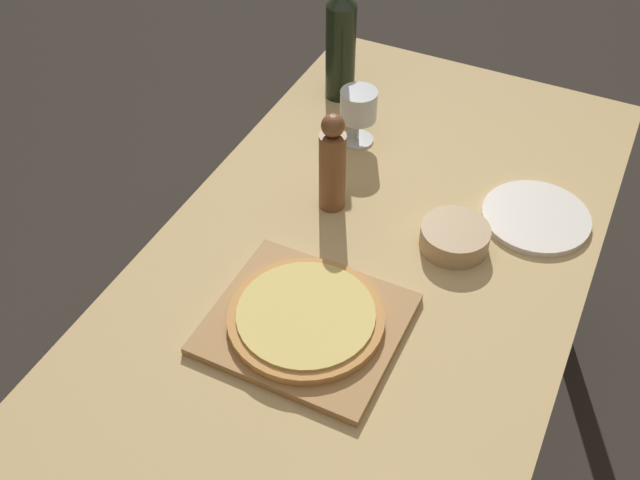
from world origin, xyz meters
The scene contains 9 objects.
ground_plane centered at (0.00, 0.00, 0.00)m, with size 12.00×12.00×0.00m, color #2D2823.
dining_table centered at (0.00, 0.00, 0.67)m, with size 0.87×1.60×0.76m.
cutting_board centered at (-0.03, -0.23, 0.77)m, with size 0.35×0.32×0.02m.
pizza centered at (-0.03, -0.23, 0.79)m, with size 0.30×0.30×0.02m.
wine_bottle centered at (-0.30, 0.51, 0.91)m, with size 0.08×0.08×0.37m.
pepper_mill centered at (-0.14, 0.10, 0.88)m, with size 0.06×0.06×0.24m.
wine_glass centered at (-0.18, 0.35, 0.86)m, with size 0.09×0.09×0.14m.
small_bowl centered at (0.15, 0.10, 0.79)m, with size 0.15×0.15×0.05m.
dinner_plate centered at (0.29, 0.25, 0.77)m, with size 0.24×0.24×0.01m.
Camera 1 is at (0.38, -1.03, 1.88)m, focal length 42.00 mm.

